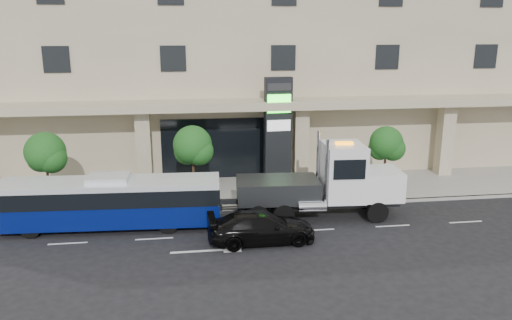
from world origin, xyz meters
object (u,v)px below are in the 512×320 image
(city_bus, at_px, (110,202))
(signage_pylon, at_px, (278,131))
(tow_truck, at_px, (326,184))
(black_sedan, at_px, (262,227))

(city_bus, bearing_deg, signage_pylon, 34.33)
(tow_truck, bearing_deg, city_bus, -175.77)
(city_bus, height_order, black_sedan, city_bus)
(tow_truck, bearing_deg, signage_pylon, 108.93)
(tow_truck, relative_size, signage_pylon, 1.45)
(city_bus, distance_m, signage_pylon, 11.43)
(city_bus, relative_size, tow_truck, 1.12)
(signage_pylon, bearing_deg, city_bus, -152.04)
(black_sedan, bearing_deg, tow_truck, -55.71)
(city_bus, bearing_deg, tow_truck, 3.51)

